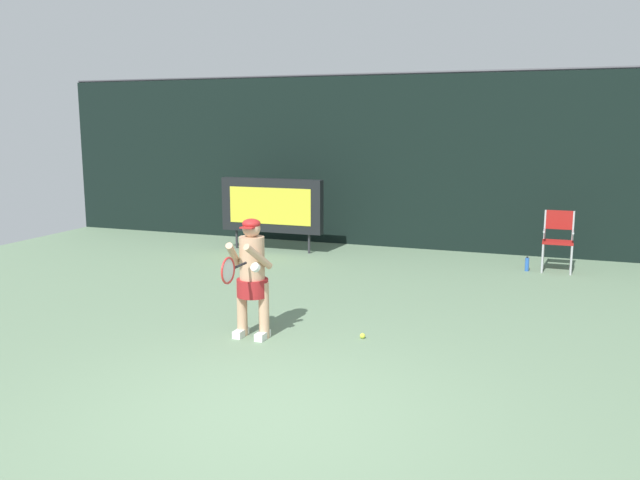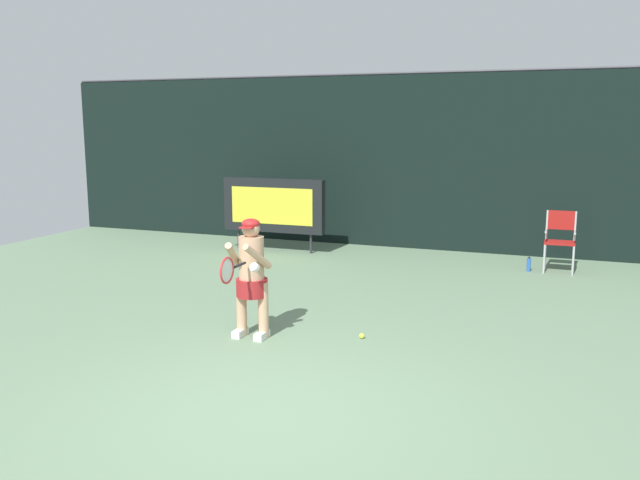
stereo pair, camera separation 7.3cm
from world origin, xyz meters
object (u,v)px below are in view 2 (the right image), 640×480
tennis_racket (228,270)px  water_bottle (529,265)px  tennis_player (251,273)px  tennis_ball_loose (362,336)px  scoreboard (274,205)px  umpire_chair (560,237)px

tennis_racket → water_bottle: bearing=55.1°
tennis_player → tennis_ball_loose: size_ratio=21.83×
scoreboard → tennis_ball_loose: 5.96m
water_bottle → tennis_racket: 6.47m
tennis_player → tennis_racket: (0.03, -0.64, 0.18)m
umpire_chair → scoreboard: bearing=-179.7°
water_bottle → tennis_ball_loose: (-1.69, -4.65, -0.09)m
umpire_chair → tennis_racket: tennis_racket is taller
umpire_chair → water_bottle: bearing=-158.9°
scoreboard → tennis_ball_loose: scoreboard is taller
umpire_chair → tennis_ball_loose: bearing=-114.3°
water_bottle → tennis_racket: size_ratio=0.44×
umpire_chair → water_bottle: size_ratio=4.08×
scoreboard → water_bottle: size_ratio=8.30×
water_bottle → scoreboard: bearing=178.2°
umpire_chair → water_bottle: (-0.50, -0.19, -0.50)m
scoreboard → tennis_racket: bearing=-70.0°
tennis_racket → scoreboard: bearing=102.5°
scoreboard → tennis_ball_loose: bearing=-54.7°
tennis_racket → tennis_ball_loose: bearing=31.9°
tennis_player → tennis_racket: tennis_player is taller
umpire_chair → tennis_racket: size_ratio=1.79×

